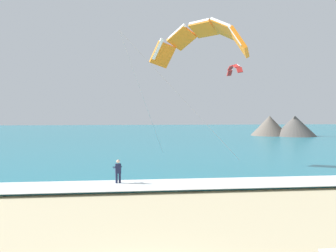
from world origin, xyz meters
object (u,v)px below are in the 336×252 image
(surfboard, at_px, (118,186))
(kitesurfer, at_px, (118,172))
(kite_primary, at_px, (200,39))
(kite_distant, at_px, (234,68))

(surfboard, relative_size, kitesurfer, 0.87)
(kitesurfer, relative_size, kite_primary, 0.16)
(kite_distant, bearing_deg, kite_primary, -111.42)
(surfboard, distance_m, kite_distant, 49.26)
(surfboard, xyz_separation_m, kitesurfer, (-0.00, 0.02, 0.91))
(kitesurfer, bearing_deg, kite_primary, 42.36)
(surfboard, relative_size, kite_distant, 0.26)
(surfboard, distance_m, kite_primary, 13.61)
(kitesurfer, relative_size, kite_distant, 0.30)
(kite_primary, height_order, kite_distant, kite_distant)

